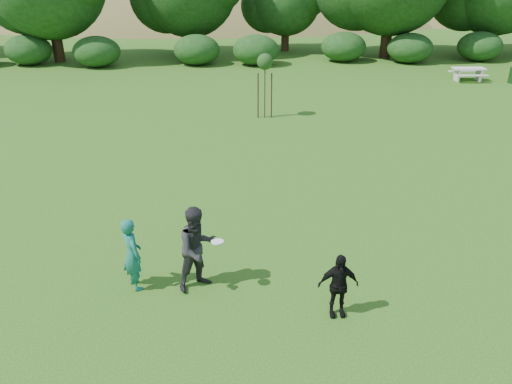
# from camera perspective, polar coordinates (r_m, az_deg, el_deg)

# --- Properties ---
(ground) EXTENTS (120.00, 120.00, 0.00)m
(ground) POSITION_cam_1_polar(r_m,az_deg,el_deg) (10.87, 0.44, -12.09)
(ground) COLOR #19470C
(ground) RESTS_ON ground
(player_teal) EXTENTS (0.67, 0.73, 1.68)m
(player_teal) POSITION_cam_1_polar(r_m,az_deg,el_deg) (11.07, -13.97, -6.90)
(player_teal) COLOR #176858
(player_teal) RESTS_ON ground
(player_grey) EXTENTS (1.19, 1.13, 1.93)m
(player_grey) POSITION_cam_1_polar(r_m,az_deg,el_deg) (10.77, -6.67, -6.44)
(player_grey) COLOR #262528
(player_grey) RESTS_ON ground
(player_black) EXTENTS (0.84, 0.39, 1.41)m
(player_black) POSITION_cam_1_polar(r_m,az_deg,el_deg) (10.18, 9.36, -10.49)
(player_black) COLOR black
(player_black) RESTS_ON ground
(frisbee) EXTENTS (0.27, 0.27, 0.05)m
(frisbee) POSITION_cam_1_polar(r_m,az_deg,el_deg) (10.42, -4.44, -5.68)
(frisbee) COLOR white
(frisbee) RESTS_ON ground
(sapling) EXTENTS (0.70, 0.70, 2.85)m
(sapling) POSITION_cam_1_polar(r_m,az_deg,el_deg) (22.29, 1.04, 14.48)
(sapling) COLOR #382116
(sapling) RESTS_ON ground
(picnic_table) EXTENTS (1.80, 1.48, 0.76)m
(picnic_table) POSITION_cam_1_polar(r_m,az_deg,el_deg) (32.36, 23.11, 12.50)
(picnic_table) COLOR silver
(picnic_table) RESTS_ON ground
(hillside) EXTENTS (150.00, 72.00, 52.00)m
(hillside) POSITION_cam_1_polar(r_m,az_deg,el_deg) (79.29, -1.72, 11.73)
(hillside) COLOR olive
(hillside) RESTS_ON ground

